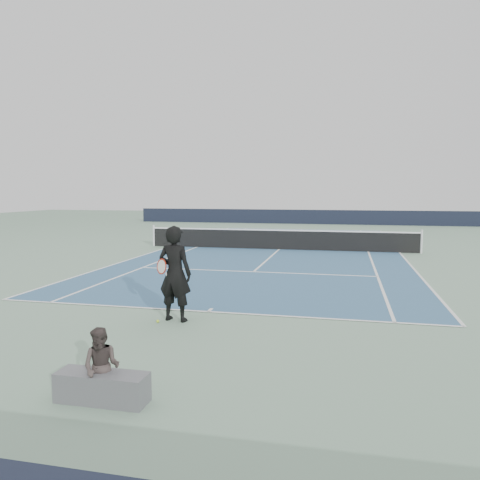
% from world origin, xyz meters
% --- Properties ---
extents(ground, '(80.00, 80.00, 0.00)m').
position_xyz_m(ground, '(0.00, 0.00, 0.00)').
color(ground, gray).
extents(court_surface, '(10.97, 23.77, 0.01)m').
position_xyz_m(court_surface, '(0.00, 0.00, 0.01)').
color(court_surface, '#365E81').
rests_on(court_surface, ground).
extents(tennis_net, '(12.90, 0.10, 1.07)m').
position_xyz_m(tennis_net, '(0.00, 0.00, 0.50)').
color(tennis_net, silver).
rests_on(tennis_net, ground).
extents(windscreen_far, '(30.00, 0.25, 1.20)m').
position_xyz_m(windscreen_far, '(0.00, 17.88, 0.60)').
color(windscreen_far, black).
rests_on(windscreen_far, ground).
extents(tennis_player, '(0.87, 0.65, 2.06)m').
position_xyz_m(tennis_player, '(-0.49, -12.71, 1.03)').
color(tennis_player, black).
rests_on(tennis_player, ground).
extents(tennis_ball, '(0.07, 0.07, 0.07)m').
position_xyz_m(tennis_ball, '(-0.80, -12.94, 0.03)').
color(tennis_ball, '#C2E42E').
rests_on(tennis_ball, ground).
extents(spectator_bench, '(1.26, 0.50, 1.06)m').
position_xyz_m(spectator_bench, '(-0.06, -16.61, 0.34)').
color(spectator_bench, '#5B5C61').
rests_on(spectator_bench, ground).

